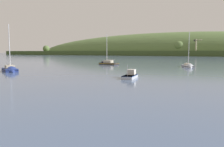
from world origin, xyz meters
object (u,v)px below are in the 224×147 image
sailboat_outer_reach (107,64)px  fishing_boat_moored (131,76)px  dockside_crane (196,48)px  sailboat_near_mooring (188,67)px  sailboat_midwater_white (10,71)px

sailboat_outer_reach → fishing_boat_moored: sailboat_outer_reach is taller
dockside_crane → fishing_boat_moored: size_ratio=3.25×
dockside_crane → fishing_boat_moored: bearing=-32.8°
dockside_crane → sailboat_near_mooring: bearing=-30.5°
sailboat_near_mooring → fishing_boat_moored: bearing=-31.1°
sailboat_near_mooring → sailboat_outer_reach: sailboat_outer_reach is taller
sailboat_midwater_white → dockside_crane: bearing=115.9°
dockside_crane → sailboat_outer_reach: dockside_crane is taller
sailboat_midwater_white → fishing_boat_moored: 27.80m
fishing_boat_moored → dockside_crane: bearing=-4.6°
dockside_crane → fishing_boat_moored: (-1.79, -198.87, -7.47)m
sailboat_midwater_white → sailboat_outer_reach: sailboat_outer_reach is taller
dockside_crane → sailboat_midwater_white: dockside_crane is taller
sailboat_near_mooring → fishing_boat_moored: sailboat_near_mooring is taller
sailboat_outer_reach → sailboat_midwater_white: bearing=90.5°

